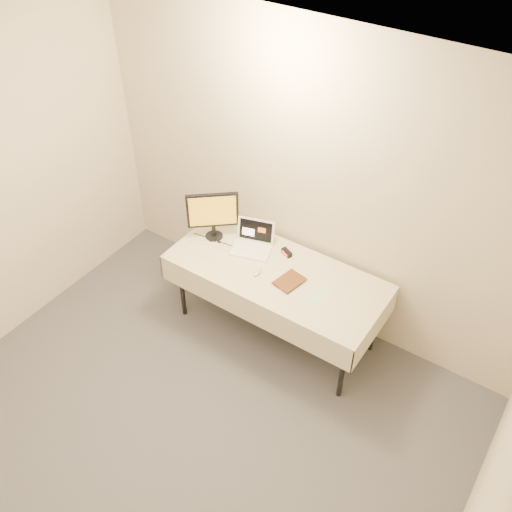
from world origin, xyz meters
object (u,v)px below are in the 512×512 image
Objects in this scene: monitor at (213,212)px; book at (282,266)px; table at (276,277)px; laptop at (253,242)px.

book is (0.78, -0.11, -0.15)m from monitor.
monitor is at bearing 174.16° from table.
book reaches higher than laptop.
table is 4.65× the size of laptop.
laptop is 1.67× the size of book.
book is at bearing -48.44° from monitor.
book is at bearing -41.57° from laptop.
laptop is at bearing 166.63° from book.
monitor reaches higher than table.
book is (0.41, -0.19, 0.06)m from laptop.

